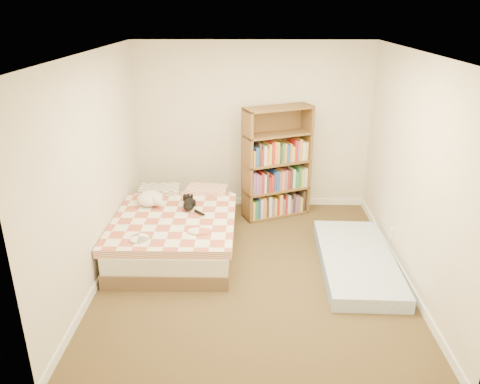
{
  "coord_description": "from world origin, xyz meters",
  "views": [
    {
      "loc": [
        -0.05,
        -4.86,
        2.94
      ],
      "look_at": [
        -0.16,
        0.3,
        0.88
      ],
      "focal_mm": 35.0,
      "sensor_mm": 36.0,
      "label": 1
    }
  ],
  "objects_px": {
    "bookshelf": "(276,177)",
    "floor_mattress": "(357,261)",
    "black_cat": "(190,203)",
    "white_dog": "(151,199)",
    "bed": "(177,229)"
  },
  "relations": [
    {
      "from": "bookshelf",
      "to": "floor_mattress",
      "type": "relative_size",
      "value": 0.88
    },
    {
      "from": "black_cat",
      "to": "floor_mattress",
      "type": "bearing_deg",
      "value": -33.36
    },
    {
      "from": "floor_mattress",
      "to": "white_dog",
      "type": "relative_size",
      "value": 4.76
    },
    {
      "from": "black_cat",
      "to": "white_dog",
      "type": "xyz_separation_m",
      "value": [
        -0.52,
        0.07,
        0.03
      ]
    },
    {
      "from": "bed",
      "to": "bookshelf",
      "type": "bearing_deg",
      "value": 38.4
    },
    {
      "from": "black_cat",
      "to": "white_dog",
      "type": "relative_size",
      "value": 1.49
    },
    {
      "from": "black_cat",
      "to": "bed",
      "type": "bearing_deg",
      "value": -152.08
    },
    {
      "from": "floor_mattress",
      "to": "white_dog",
      "type": "bearing_deg",
      "value": 166.42
    },
    {
      "from": "bookshelf",
      "to": "floor_mattress",
      "type": "distance_m",
      "value": 1.86
    },
    {
      "from": "bed",
      "to": "floor_mattress",
      "type": "bearing_deg",
      "value": -12.23
    },
    {
      "from": "bookshelf",
      "to": "white_dog",
      "type": "distance_m",
      "value": 1.89
    },
    {
      "from": "bookshelf",
      "to": "floor_mattress",
      "type": "xyz_separation_m",
      "value": [
        0.9,
        -1.54,
        -0.51
      ]
    },
    {
      "from": "floor_mattress",
      "to": "bookshelf",
      "type": "bearing_deg",
      "value": 121.79
    },
    {
      "from": "floor_mattress",
      "to": "black_cat",
      "type": "relative_size",
      "value": 3.19
    },
    {
      "from": "black_cat",
      "to": "bookshelf",
      "type": "bearing_deg",
      "value": 21.36
    }
  ]
}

